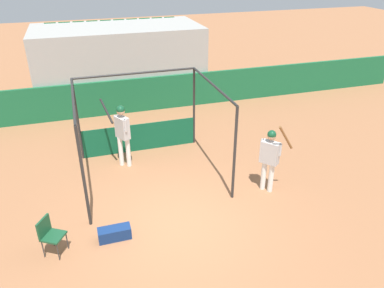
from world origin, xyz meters
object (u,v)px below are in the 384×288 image
player_batter (122,130)px  player_waiting (270,155)px  folding_chair (49,233)px  equipment_bag (115,233)px

player_batter → player_waiting: player_waiting is taller
folding_chair → equipment_bag: folding_chair is taller
player_waiting → equipment_bag: 4.17m
folding_chair → equipment_bag: 1.34m
player_waiting → equipment_bag: bearing=-119.2°
player_batter → equipment_bag: size_ratio=2.82×
player_batter → folding_chair: 3.72m
player_waiting → equipment_bag: (-4.02, -0.70, -0.90)m
player_waiting → equipment_bag: size_ratio=2.84×
folding_chair → player_batter: bearing=179.4°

